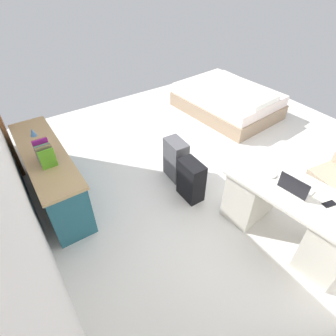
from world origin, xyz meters
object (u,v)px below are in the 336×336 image
Objects in this scene: suitcase_spare_grey at (176,159)px; figurine_small at (33,132)px; office_chair at (336,178)px; computer_mouse at (274,176)px; desk at (288,214)px; credenza at (51,175)px; suitcase_black at (191,180)px; bed at (227,101)px; cell_phone_near_laptop at (329,204)px; laptop at (295,187)px.

suitcase_spare_grey is 5.59× the size of figurine_small.
office_chair is 8.55× the size of figurine_small.
desk is at bearing 176.71° from computer_mouse.
office_chair is 0.52× the size of credenza.
computer_mouse reaches higher than suitcase_black.
computer_mouse is (-2.34, 1.61, 0.50)m from bed.
office_chair is 1.83m from suitcase_black.
suitcase_black is 5.17× the size of figurine_small.
credenza reaches higher than cell_phone_near_laptop.
desk is 0.47m from cell_phone_near_laptop.
office_chair is 0.96m from cell_phone_near_laptop.
computer_mouse is at bearing -159.65° from suitcase_spare_grey.
suitcase_spare_grey is 1.99m from cell_phone_near_laptop.
figurine_small reaches higher than suitcase_spare_grey.
computer_mouse is (0.27, 0.98, 0.33)m from office_chair.
desk is at bearing -155.84° from suitcase_black.
laptop is 2.47× the size of cell_phone_near_laptop.
desk is 1.23m from suitcase_black.
cell_phone_near_laptop reaches higher than suitcase_black.
cell_phone_near_laptop is at bearing 153.05° from bed.
figurine_small reaches higher than desk.
figurine_small is at bearing 38.12° from desk.
bed is 3.31m from cell_phone_near_laptop.
desk is at bearing 91.28° from office_chair.
bed is 2.57m from suitcase_black.
bed is at bearing -13.61° from office_chair.
cell_phone_near_laptop is 1.24× the size of figurine_small.
office_chair is 6.91× the size of cell_phone_near_laptop.
credenza is at bearing 73.84° from suitcase_spare_grey.
office_chair is at bearing -88.72° from desk.
suitcase_spare_grey is at bearing -121.64° from figurine_small.
laptop is 3.35× the size of computer_mouse.
office_chair reaches higher than desk.
figurine_small reaches higher than bed.
suitcase_spare_grey reaches higher than suitcase_black.
desk is 0.96m from office_chair.
bed is at bearing -13.74° from cell_phone_near_laptop.
computer_mouse is 0.74× the size of cell_phone_near_laptop.
figurine_small is at bearing 61.49° from suitcase_spare_grey.
credenza is 2.92m from laptop.
suitcase_black is at bearing 52.63° from office_chair.
cell_phone_near_laptop is (-1.87, -0.52, 0.43)m from suitcase_spare_grey.
office_chair is 1.53× the size of suitcase_spare_grey.
suitcase_black is 1.07m from computer_mouse.
suitcase_black is 0.92× the size of suitcase_spare_grey.
computer_mouse reaches higher than credenza.
cell_phone_near_laptop is at bearing -143.39° from figurine_small.
desk is 0.75× the size of bed.
bed is 2.88m from computer_mouse.
office_chair is 1.05m from laptop.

